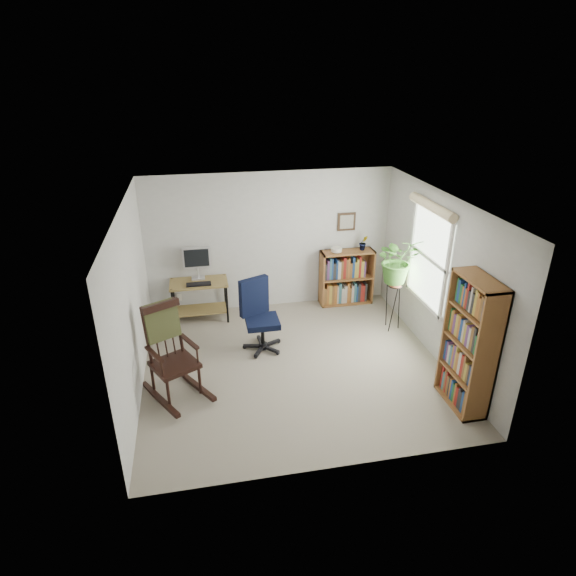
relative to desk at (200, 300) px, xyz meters
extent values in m
cube|color=gray|center=(1.26, -1.70, -0.34)|extent=(4.20, 4.00, 0.00)
cube|color=silver|center=(1.26, -1.70, 2.06)|extent=(4.20, 4.00, 0.00)
cube|color=beige|center=(1.26, 0.30, 0.86)|extent=(4.20, 0.00, 2.40)
cube|color=beige|center=(1.26, -3.70, 0.86)|extent=(4.20, 0.00, 2.40)
cube|color=beige|center=(-0.84, -1.70, 0.86)|extent=(0.00, 4.00, 2.40)
cube|color=beige|center=(3.36, -1.70, 0.86)|extent=(0.00, 4.00, 2.40)
cube|color=black|center=(0.00, -0.12, 0.35)|extent=(0.40, 0.15, 0.02)
imported|color=#386D26|center=(3.06, -0.95, 1.23)|extent=(1.69, 1.88, 1.46)
imported|color=#386D26|center=(2.88, 0.13, 0.71)|extent=(0.13, 0.24, 0.11)
camera|label=1|loc=(0.06, -7.42, 3.58)|focal=30.00mm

